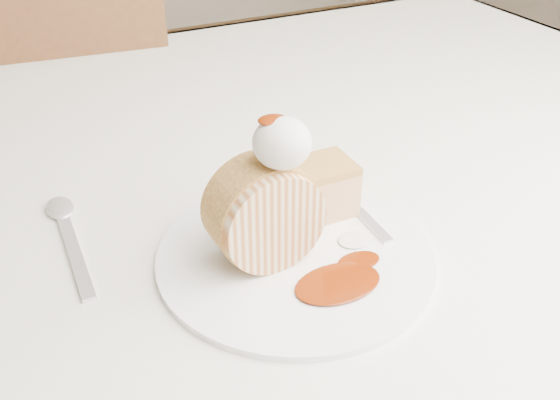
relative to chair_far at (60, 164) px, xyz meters
name	(u,v)px	position (x,y,z in m)	size (l,w,h in m)	color
table	(227,218)	(0.14, -0.53, 0.16)	(1.40, 0.90, 0.75)	white
chair_far	(60,164)	(0.00, 0.00, 0.00)	(0.46, 0.46, 0.88)	brown
plate	(295,256)	(0.12, -0.73, 0.25)	(0.24, 0.24, 0.01)	white
roulade_slice	(265,213)	(0.10, -0.73, 0.30)	(0.09, 0.09, 0.05)	beige
cake_chunk	(323,190)	(0.18, -0.69, 0.27)	(0.05, 0.05, 0.04)	tan
whipped_cream	(282,143)	(0.11, -0.73, 0.36)	(0.05, 0.05, 0.04)	silver
caramel_drizzle	(272,114)	(0.10, -0.73, 0.39)	(0.02, 0.02, 0.01)	#671E04
caramel_pool	(338,283)	(0.13, -0.79, 0.25)	(0.08, 0.05, 0.00)	#671E04
fork	(360,212)	(0.20, -0.71, 0.25)	(0.02, 0.14, 0.00)	silver
spoon	(76,256)	(-0.05, -0.65, 0.25)	(0.02, 0.16, 0.00)	silver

